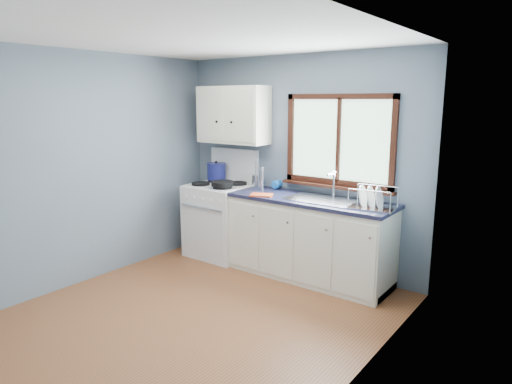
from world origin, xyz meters
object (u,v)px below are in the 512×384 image
Objects in this scene: gas_range at (220,218)px; sink at (325,206)px; base_cabinets at (309,243)px; skillet at (223,184)px; dish_rack at (372,202)px; thermos at (262,178)px; utensil_crock at (257,181)px; stockpot at (216,171)px.

gas_range is 1.53m from sink.
skillet is (-1.12, -0.17, 0.58)m from base_cabinets.
skillet is at bearing -171.19° from base_cabinets.
base_cabinets is 0.92m from dish_rack.
gas_range is 4.88× the size of thermos.
sink is at bearing -0.13° from base_cabinets.
gas_range is at bearing 172.47° from dish_rack.
gas_range is at bearing -155.11° from utensil_crock.
sink is 0.93m from thermos.
base_cabinets is 4.21× the size of skillet.
skillet is (0.18, -0.15, 0.49)m from gas_range.
sink is at bearing 0.71° from gas_range.
gas_range reaches higher than stockpot.
sink reaches higher than dish_rack.
dish_rack is (1.85, 0.14, -0.01)m from skillet.
utensil_crock reaches higher than stockpot.
skillet is at bearing -125.10° from utensil_crock.
thermos is at bearing 11.42° from skillet.
stockpot is 0.76m from thermos.
thermos is at bearing 9.84° from gas_range.
sink is 0.56m from dish_rack.
thermos is at bearing -2.55° from stockpot.
skillet is 1.85m from dish_rack.
utensil_crock is at bearing 33.50° from skillet.
stockpot is (-1.66, 0.12, 0.21)m from sink.
base_cabinets is 1.07m from utensil_crock.
stockpot is at bearing 169.03° from dish_rack.
dish_rack is at bearing -2.77° from base_cabinets.
dish_rack is (1.60, -0.22, -0.02)m from utensil_crock.
utensil_crock is (0.25, 0.36, 0.01)m from skillet.
base_cabinets is at bearing 179.87° from sink.
stockpot is at bearing -173.66° from utensil_crock.
thermos is (0.76, -0.03, -0.01)m from stockpot.
sink is 1.68m from stockpot.
thermos is 0.59× the size of dish_rack.
skillet reaches higher than base_cabinets.
thermos is (-0.90, 0.08, 0.20)m from sink.
skillet is (-1.30, -0.17, 0.13)m from sink.
gas_range is at bearing -170.16° from thermos.
stockpot is 1.05× the size of thermos.
dish_rack reaches higher than base_cabinets.
utensil_crock reaches higher than dish_rack.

